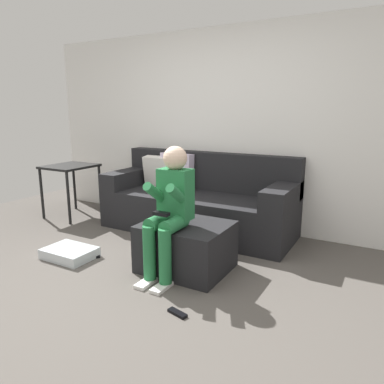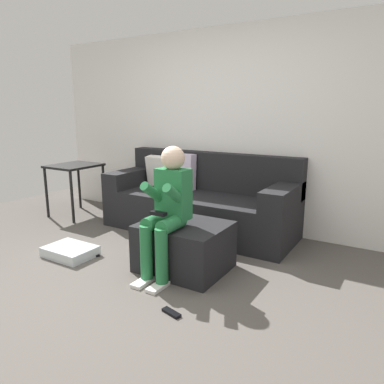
{
  "view_description": "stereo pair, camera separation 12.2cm",
  "coord_description": "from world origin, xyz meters",
  "px_view_note": "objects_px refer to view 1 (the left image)",
  "views": [
    {
      "loc": [
        1.86,
        -1.96,
        1.44
      ],
      "look_at": [
        0.07,
        1.22,
        0.61
      ],
      "focal_mm": 33.81,
      "sensor_mm": 36.0,
      "label": 1
    },
    {
      "loc": [
        1.97,
        -1.89,
        1.44
      ],
      "look_at": [
        0.07,
        1.22,
        0.61
      ],
      "focal_mm": 33.81,
      "sensor_mm": 36.0,
      "label": 2
    }
  ],
  "objects_px": {
    "person_seated": "(170,206)",
    "side_table": "(70,173)",
    "couch_sectional": "(198,202)",
    "remote_by_storage_bin": "(95,254)",
    "ottoman": "(186,247)",
    "storage_bin": "(70,253)",
    "remote_near_ottoman": "(177,313)"
  },
  "relations": [
    {
      "from": "person_seated",
      "to": "side_table",
      "type": "bearing_deg",
      "value": 157.7
    },
    {
      "from": "couch_sectional",
      "to": "remote_by_storage_bin",
      "type": "bearing_deg",
      "value": -113.28
    },
    {
      "from": "couch_sectional",
      "to": "remote_by_storage_bin",
      "type": "xyz_separation_m",
      "value": [
        -0.52,
        -1.21,
        -0.33
      ]
    },
    {
      "from": "ottoman",
      "to": "remote_by_storage_bin",
      "type": "bearing_deg",
      "value": -170.05
    },
    {
      "from": "couch_sectional",
      "to": "ottoman",
      "type": "relative_size",
      "value": 3.01
    },
    {
      "from": "storage_bin",
      "to": "remote_near_ottoman",
      "type": "height_order",
      "value": "storage_bin"
    },
    {
      "from": "couch_sectional",
      "to": "remote_near_ottoman",
      "type": "height_order",
      "value": "couch_sectional"
    },
    {
      "from": "couch_sectional",
      "to": "side_table",
      "type": "xyz_separation_m",
      "value": [
        -1.79,
        -0.32,
        0.26
      ]
    },
    {
      "from": "ottoman",
      "to": "person_seated",
      "type": "distance_m",
      "value": 0.46
    },
    {
      "from": "side_table",
      "to": "remote_near_ottoman",
      "type": "xyz_separation_m",
      "value": [
        2.57,
        -1.41,
        -0.6
      ]
    },
    {
      "from": "couch_sectional",
      "to": "remote_by_storage_bin",
      "type": "distance_m",
      "value": 1.36
    },
    {
      "from": "storage_bin",
      "to": "remote_near_ottoman",
      "type": "distance_m",
      "value": 1.51
    },
    {
      "from": "ottoman",
      "to": "storage_bin",
      "type": "relative_size",
      "value": 1.56
    },
    {
      "from": "storage_bin",
      "to": "side_table",
      "type": "xyz_separation_m",
      "value": [
        -1.1,
        1.06,
        0.56
      ]
    },
    {
      "from": "ottoman",
      "to": "person_seated",
      "type": "relative_size",
      "value": 0.67
    },
    {
      "from": "couch_sectional",
      "to": "storage_bin",
      "type": "xyz_separation_m",
      "value": [
        -0.69,
        -1.39,
        -0.3
      ]
    },
    {
      "from": "remote_by_storage_bin",
      "to": "person_seated",
      "type": "bearing_deg",
      "value": 33.71
    },
    {
      "from": "couch_sectional",
      "to": "side_table",
      "type": "bearing_deg",
      "value": -169.75
    },
    {
      "from": "storage_bin",
      "to": "remote_by_storage_bin",
      "type": "bearing_deg",
      "value": 45.85
    },
    {
      "from": "storage_bin",
      "to": "side_table",
      "type": "distance_m",
      "value": 1.63
    },
    {
      "from": "person_seated",
      "to": "remote_by_storage_bin",
      "type": "xyz_separation_m",
      "value": [
        -0.91,
        0.01,
        -0.62
      ]
    },
    {
      "from": "couch_sectional",
      "to": "side_table",
      "type": "distance_m",
      "value": 1.84
    },
    {
      "from": "storage_bin",
      "to": "remote_by_storage_bin",
      "type": "height_order",
      "value": "storage_bin"
    },
    {
      "from": "person_seated",
      "to": "remote_near_ottoman",
      "type": "distance_m",
      "value": 0.9
    },
    {
      "from": "person_seated",
      "to": "storage_bin",
      "type": "relative_size",
      "value": 2.33
    },
    {
      "from": "storage_bin",
      "to": "remote_near_ottoman",
      "type": "bearing_deg",
      "value": -13.32
    },
    {
      "from": "ottoman",
      "to": "remote_by_storage_bin",
      "type": "distance_m",
      "value": 1.01
    },
    {
      "from": "person_seated",
      "to": "storage_bin",
      "type": "bearing_deg",
      "value": -171.13
    },
    {
      "from": "side_table",
      "to": "remote_near_ottoman",
      "type": "relative_size",
      "value": 4.43
    },
    {
      "from": "ottoman",
      "to": "storage_bin",
      "type": "bearing_deg",
      "value": -163.1
    },
    {
      "from": "couch_sectional",
      "to": "ottoman",
      "type": "height_order",
      "value": "couch_sectional"
    },
    {
      "from": "couch_sectional",
      "to": "storage_bin",
      "type": "bearing_deg",
      "value": -116.52
    }
  ]
}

